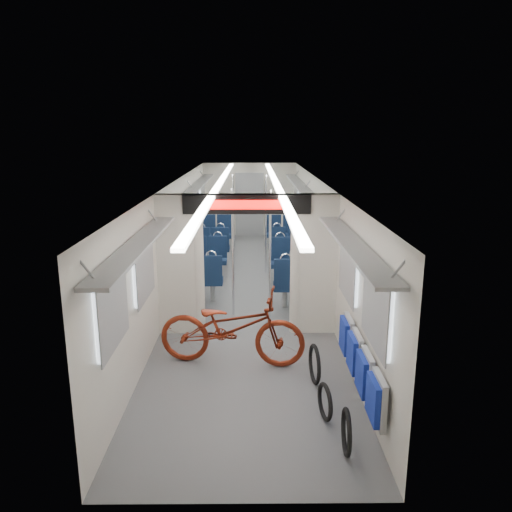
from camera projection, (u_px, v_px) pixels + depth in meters
The scene contains 14 objects.
carriage at pixel (248, 224), 9.68m from camera, with size 12.00×12.02×2.31m.
bicycle at pixel (232, 328), 7.07m from camera, with size 0.73×2.08×1.10m, color maroon.
flip_bench at pixel (359, 363), 5.91m from camera, with size 0.12×2.11×0.52m.
bike_hoop_a at pixel (346, 434), 5.13m from camera, with size 0.50×0.50×0.05m, color black.
bike_hoop_b at pixel (325, 404), 5.75m from camera, with size 0.45×0.45×0.05m, color black.
bike_hoop_c at pixel (315, 366), 6.58m from camera, with size 0.54×0.54×0.05m, color black.
seat_bay_near_left at pixel (204, 265), 10.50m from camera, with size 0.88×1.93×1.06m.
seat_bay_near_right at pixel (294, 268), 10.19m from camera, with size 0.90×2.04×1.09m.
seat_bay_far_left at pixel (214, 237), 13.24m from camera, with size 0.90×2.01×1.08m.
seat_bay_far_right at pixel (284, 236), 13.37m from camera, with size 0.88×1.94×1.06m.
stanchion_near_left at pixel (233, 253), 8.84m from camera, with size 0.04×0.04×2.30m, color silver.
stanchion_near_right at pixel (270, 256), 8.66m from camera, with size 0.04×0.04×2.30m, color silver.
stanchion_far_left at pixel (233, 224), 11.63m from camera, with size 0.04×0.04×2.30m, color silver.
stanchion_far_right at pixel (266, 225), 11.54m from camera, with size 0.05×0.05×2.30m, color silver.
Camera 1 is at (0.08, -9.81, 3.25)m, focal length 35.00 mm.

